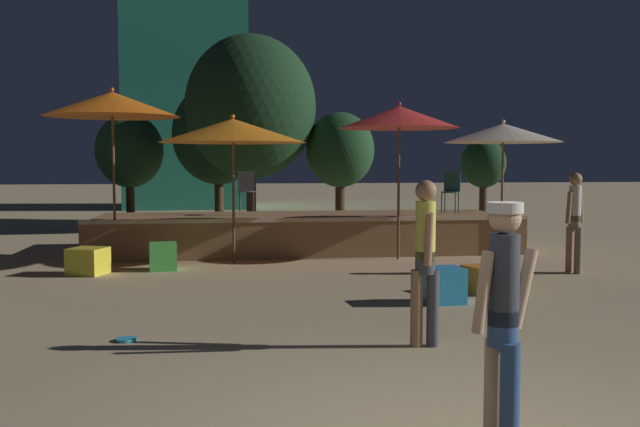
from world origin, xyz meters
name	(u,v)px	position (x,y,z in m)	size (l,w,h in m)	color
wooden_deck	(304,232)	(0.23, 11.25, 0.37)	(9.00, 3.21, 0.82)	olive
patio_umbrella_0	(399,117)	(1.91, 9.39, 2.81)	(2.37, 2.37, 3.11)	brown
patio_umbrella_1	(233,131)	(-1.33, 9.31, 2.52)	(2.78, 2.78, 2.83)	brown
patio_umbrella_2	(503,133)	(4.16, 9.63, 2.52)	(2.40, 2.40, 2.79)	brown
patio_umbrella_3	(112,104)	(-3.60, 9.69, 3.02)	(2.55, 2.55, 3.34)	brown
cube_seat_0	(88,261)	(-3.85, 8.25, 0.23)	(0.73, 0.73, 0.46)	yellow
cube_seat_1	(163,256)	(-2.61, 8.58, 0.25)	(0.52, 0.52, 0.49)	#4CC651
cube_seat_2	(445,285)	(1.46, 5.00, 0.25)	(0.51, 0.51, 0.49)	#2D9EDB
cube_seat_5	(486,279)	(2.32, 5.70, 0.20)	(0.70, 0.70, 0.39)	orange
person_0	(425,256)	(0.54, 2.80, 0.95)	(0.30, 0.54, 1.74)	#3F3F47
person_1	(503,315)	(0.24, 0.01, 0.94)	(0.51, 0.29, 1.68)	#2D4C7F
person_2	(575,218)	(4.50, 7.24, 0.95)	(0.45, 0.29, 1.75)	#72664C
bistro_chair_0	(451,188)	(3.43, 10.72, 1.37)	(0.47, 0.47, 0.90)	#1E4C47
bistro_chair_1	(246,187)	(-1.00, 11.77, 1.37)	(0.40, 0.40, 0.90)	#47474C
frisbee_disc	(126,339)	(-2.59, 3.45, 0.02)	(0.22, 0.22, 0.03)	#33B2D8
background_tree_0	(484,164)	(8.09, 21.05, 1.87)	(1.66, 1.66, 2.80)	#3D2B1C
background_tree_1	(129,151)	(-4.52, 19.54, 2.29)	(2.19, 2.19, 3.50)	#3D2B1C
background_tree_2	(251,107)	(-0.70, 16.47, 3.52)	(3.77, 3.77, 5.60)	#3D2B1C
background_tree_3	(340,150)	(1.91, 16.36, 2.27)	(2.00, 2.00, 3.39)	#3D2B1C
background_tree_4	(218,134)	(-1.64, 18.49, 2.80)	(2.90, 2.90, 4.41)	#3D2B1C
distant_building	(188,103)	(-2.96, 26.86, 4.44)	(5.05, 4.63, 8.89)	teal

